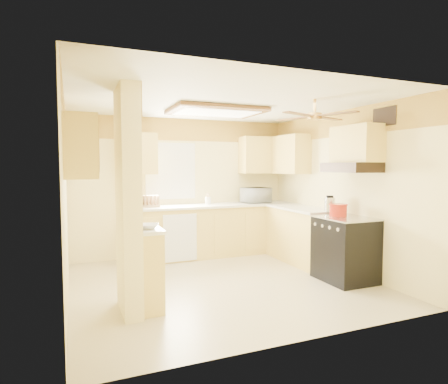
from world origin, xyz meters
name	(u,v)px	position (x,y,z in m)	size (l,w,h in m)	color
floor	(222,283)	(0.00, 0.00, 0.00)	(4.00, 4.00, 0.00)	tan
ceiling	(222,103)	(0.00, 0.00, 2.50)	(4.00, 4.00, 0.00)	white
wall_back	(184,187)	(0.00, 1.90, 1.25)	(4.00, 4.00, 0.00)	#FAE798
wall_front	(300,209)	(0.00, -1.90, 1.25)	(4.00, 4.00, 0.00)	#FAE798
wall_left	(65,199)	(-2.00, 0.00, 1.25)	(3.80, 3.80, 0.00)	#FAE798
wall_right	(339,191)	(2.00, 0.00, 1.25)	(3.80, 3.80, 0.00)	#FAE798
wallpaper_border	(184,130)	(0.00, 1.88, 2.30)	(4.00, 0.02, 0.40)	#FAD549
partition_column	(128,201)	(-1.35, -0.55, 1.25)	(0.20, 0.70, 2.50)	#FAE798
partition_ledge	(149,270)	(-1.13, -0.55, 0.45)	(0.25, 0.55, 0.90)	#DBB954
ledge_top	(148,230)	(-1.13, -0.55, 0.92)	(0.28, 0.58, 0.04)	silver
lower_cabinets_back	(215,231)	(0.50, 1.60, 0.45)	(3.00, 0.60, 0.90)	#DBB954
lower_cabinets_right	(301,236)	(1.70, 0.60, 0.45)	(0.60, 1.40, 0.90)	#DBB954
countertop_back	(215,205)	(0.50, 1.59, 0.92)	(3.04, 0.64, 0.04)	silver
countertop_right	(301,208)	(1.69, 0.60, 0.92)	(0.64, 1.44, 0.04)	silver
dishwasher_panel	(180,238)	(-0.25, 1.29, 0.43)	(0.58, 0.02, 0.80)	white
window	(171,171)	(-0.25, 1.89, 1.55)	(0.92, 0.02, 1.02)	white
upper_cab_back_left	(139,154)	(-0.85, 1.72, 1.85)	(0.60, 0.35, 0.70)	#DBB954
upper_cab_back_right	(263,155)	(1.55, 1.72, 1.85)	(0.90, 0.35, 0.70)	#DBB954
upper_cab_right	(288,155)	(1.82, 1.25, 1.85)	(0.35, 1.00, 0.70)	#DBB954
upper_cab_left_wall	(80,147)	(-1.82, -0.25, 1.85)	(0.35, 0.75, 0.70)	#DBB954
upper_cab_over_stove	(356,144)	(1.82, -0.55, 1.95)	(0.35, 0.76, 0.52)	#DBB954
stove	(345,249)	(1.67, -0.55, 0.46)	(0.68, 0.77, 0.92)	black
range_hood	(351,167)	(1.74, -0.55, 1.62)	(0.50, 0.76, 0.14)	black
poster_menu	(137,147)	(-1.24, -0.55, 1.85)	(0.02, 0.42, 0.57)	black
poster_nashville	(138,205)	(-1.24, -0.55, 1.20)	(0.02, 0.42, 0.57)	black
ceiling_light_panel	(216,111)	(0.10, 0.50, 2.46)	(1.35, 0.95, 0.06)	brown
ceiling_fan	(315,116)	(1.00, -0.70, 2.29)	(1.15, 1.15, 0.26)	gold
vent_grate	(385,117)	(1.98, -0.90, 2.30)	(0.02, 0.40, 0.25)	black
microwave	(256,195)	(1.33, 1.59, 1.08)	(0.52, 0.35, 0.29)	white
bowl	(148,226)	(-1.14, -0.62, 0.97)	(0.23, 0.23, 0.06)	white
dutch_oven	(338,210)	(1.66, -0.40, 1.01)	(0.27, 0.27, 0.18)	#AC200F
kettle	(330,204)	(1.74, -0.09, 1.06)	(0.16, 0.16, 0.25)	silver
dish_rack	(149,203)	(-0.70, 1.64, 1.01)	(0.35, 0.26, 0.20)	tan
utensil_crock	(208,200)	(0.39, 1.66, 1.01)	(0.10, 0.10, 0.21)	white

